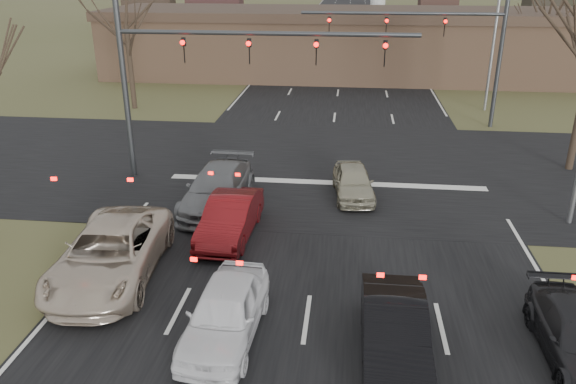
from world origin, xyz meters
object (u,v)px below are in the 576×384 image
(mast_arm_far, at_px, (450,36))
(car_white_sedan, at_px, (225,312))
(car_grey_ahead, at_px, (218,188))
(car_silver_ahead, at_px, (353,182))
(car_black_hatch, at_px, (394,331))
(car_silver_suv, at_px, (111,253))
(building, at_px, (366,43))
(mast_arm_near, at_px, (200,61))
(car_red_ahead, at_px, (230,218))
(streetlight_right_far, at_px, (494,19))

(mast_arm_far, height_order, car_white_sedan, mast_arm_far)
(car_grey_ahead, height_order, car_silver_ahead, car_grey_ahead)
(car_black_hatch, xyz_separation_m, car_silver_ahead, (-1.00, 9.91, -0.07))
(mast_arm_far, xyz_separation_m, car_silver_suv, (-12.15, -18.47, -4.21))
(building, height_order, mast_arm_far, mast_arm_far)
(mast_arm_near, height_order, car_silver_suv, mast_arm_near)
(car_red_ahead, bearing_deg, car_black_hatch, -45.83)
(car_white_sedan, bearing_deg, car_grey_ahead, 106.99)
(streetlight_right_far, height_order, car_grey_ahead, streetlight_right_far)
(mast_arm_near, height_order, car_silver_ahead, mast_arm_near)
(mast_arm_far, distance_m, car_silver_ahead, 13.15)
(building, xyz_separation_m, car_grey_ahead, (-6.00, -27.97, -1.90))
(car_silver_suv, distance_m, car_grey_ahead, 5.84)
(car_silver_suv, distance_m, car_red_ahead, 4.25)
(car_black_hatch, relative_size, car_grey_ahead, 0.82)
(streetlight_right_far, distance_m, car_black_hatch, 26.69)
(streetlight_right_far, xyz_separation_m, car_black_hatch, (-7.15, -25.25, -4.88))
(car_black_hatch, bearing_deg, car_grey_ahead, 126.50)
(car_grey_ahead, distance_m, car_silver_ahead, 5.42)
(building, relative_size, car_red_ahead, 9.90)
(building, xyz_separation_m, car_silver_ahead, (-0.83, -26.34, -2.03))
(car_silver_suv, height_order, car_grey_ahead, car_silver_suv)
(car_black_hatch, bearing_deg, car_silver_suv, 160.96)
(streetlight_right_far, relative_size, car_white_sedan, 2.39)
(car_grey_ahead, bearing_deg, car_black_hatch, -50.88)
(streetlight_right_far, bearing_deg, car_white_sedan, -114.36)
(mast_arm_far, bearing_deg, car_grey_ahead, -128.13)
(mast_arm_near, distance_m, car_silver_suv, 9.51)
(building, distance_m, car_grey_ahead, 28.67)
(building, height_order, car_black_hatch, building)
(streetlight_right_far, bearing_deg, mast_arm_far, -128.11)
(car_silver_suv, bearing_deg, car_grey_ahead, 65.85)
(car_grey_ahead, bearing_deg, mast_arm_far, 54.30)
(car_black_hatch, distance_m, car_grey_ahead, 10.32)
(car_red_ahead, bearing_deg, car_white_sedan, -76.83)
(car_white_sedan, xyz_separation_m, car_grey_ahead, (-2.03, 7.96, 0.05))
(building, bearing_deg, mast_arm_near, -106.13)
(mast_arm_far, xyz_separation_m, car_grey_ahead, (-10.18, -12.97, -4.26))
(mast_arm_far, distance_m, car_silver_suv, 22.51)
(car_grey_ahead, distance_m, car_red_ahead, 2.66)
(car_silver_suv, bearing_deg, car_silver_ahead, 40.51)
(building, distance_m, streetlight_right_far, 13.53)
(mast_arm_near, distance_m, car_black_hatch, 14.15)
(mast_arm_near, distance_m, car_white_sedan, 12.21)
(car_grey_ahead, relative_size, car_red_ahead, 1.22)
(streetlight_right_far, height_order, car_white_sedan, streetlight_right_far)
(car_black_hatch, height_order, car_silver_ahead, car_black_hatch)
(mast_arm_far, bearing_deg, building, 105.58)
(car_red_ahead, bearing_deg, car_silver_ahead, 47.03)
(mast_arm_near, distance_m, car_red_ahead, 7.32)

